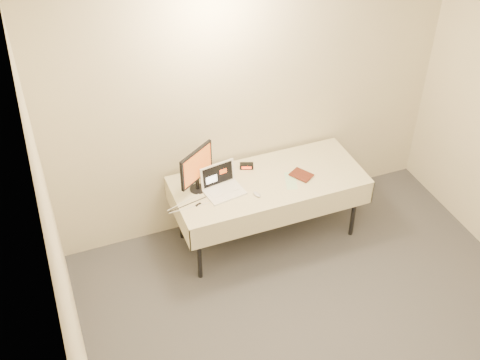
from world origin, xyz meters
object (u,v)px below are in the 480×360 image
object	(u,v)px
table	(269,184)
monitor	(197,167)
laptop	(222,185)
book	(298,171)

from	to	relation	value
table	monitor	xyz separation A→B (m)	(-0.68, 0.10, 0.32)
laptop	monitor	bearing A→B (deg)	147.85
monitor	book	bearing A→B (deg)	-46.58
laptop	book	size ratio (longest dim) A/B	1.91
table	monitor	distance (m)	0.76
laptop	book	bearing A→B (deg)	-18.07
table	laptop	xyz separation A→B (m)	(-0.48, 0.01, 0.12)
book	laptop	bearing A→B (deg)	139.57
monitor	laptop	bearing A→B (deg)	-57.35
table	monitor	bearing A→B (deg)	171.39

